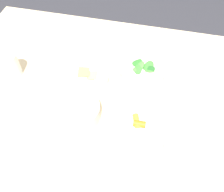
% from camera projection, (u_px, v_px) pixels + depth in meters
% --- Properties ---
extents(ground_plane, '(10.00, 10.00, 0.00)m').
position_uv_depth(ground_plane, '(103.00, 177.00, 1.52)').
color(ground_plane, '#2D2D33').
extents(dining_table, '(1.29, 1.07, 0.74)m').
position_uv_depth(dining_table, '(98.00, 120.00, 1.01)').
color(dining_table, beige).
rests_on(dining_table, ground_plane).
extents(bowl_carrots, '(0.20, 0.20, 0.08)m').
position_uv_depth(bowl_carrots, '(138.00, 128.00, 0.84)').
color(bowl_carrots, silver).
rests_on(bowl_carrots, dining_table).
extents(bowl_greens, '(0.18, 0.18, 0.09)m').
position_uv_depth(bowl_greens, '(142.00, 73.00, 0.99)').
color(bowl_greens, silver).
rests_on(bowl_greens, dining_table).
extents(bowl_beans_hotdog, '(0.17, 0.17, 0.07)m').
position_uv_depth(bowl_beans_hotdog, '(77.00, 111.00, 0.89)').
color(bowl_beans_hotdog, silver).
rests_on(bowl_beans_hotdog, dining_table).
extents(bowl_cookies, '(0.14, 0.14, 0.04)m').
position_uv_depth(bowl_cookies, '(91.00, 77.00, 1.00)').
color(bowl_cookies, white).
rests_on(bowl_cookies, dining_table).
extents(cup, '(0.07, 0.07, 0.10)m').
position_uv_depth(cup, '(10.00, 65.00, 1.00)').
color(cup, silver).
rests_on(cup, dining_table).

